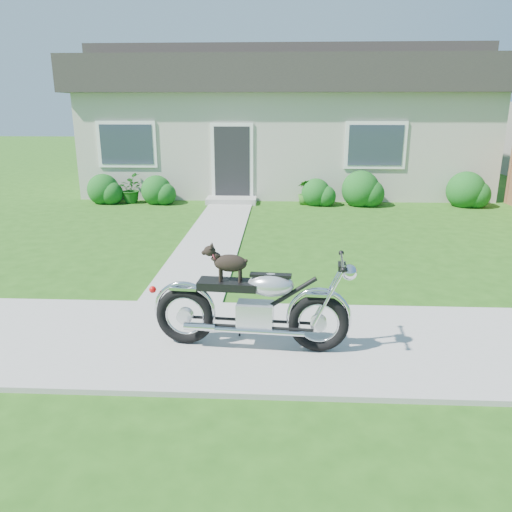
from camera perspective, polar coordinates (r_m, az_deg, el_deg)
The scene contains 8 objects.
ground at distance 5.92m, azimuth 3.69°, elevation -9.85°, with size 80.00×80.00×0.00m, color #235114.
sidewalk at distance 5.91m, azimuth 3.70°, elevation -9.68°, with size 24.00×2.20×0.04m, color #9E9B93.
walkway at distance 10.71m, azimuth -4.69°, elevation 2.50°, with size 1.20×8.00×0.03m, color #9E9B93.
house at distance 17.29m, azimuth 3.32°, elevation 15.14°, with size 12.60×7.03×4.50m.
shrub_row at distance 13.99m, azimuth 5.66°, elevation 7.48°, with size 11.01×1.04×1.04m.
potted_plant_left at distance 14.66m, azimuth -14.26°, elevation 7.47°, with size 0.73×0.63×0.81m, color #164F15.
potted_plant_right at distance 14.05m, azimuth 5.60°, elevation 7.28°, with size 0.39×0.39×0.69m, color #2E691D.
motorcycle_with_dog at distance 5.51m, azimuth -0.21°, elevation -5.61°, with size 2.22×0.60×1.17m.
Camera 1 is at (-0.11, -5.29, 2.65)m, focal length 35.00 mm.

